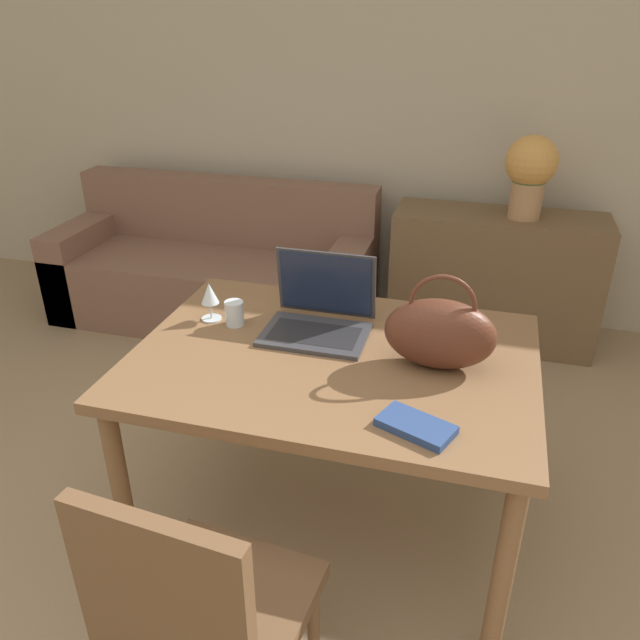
# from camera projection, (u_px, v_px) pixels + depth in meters

# --- Properties ---
(wall_back) EXTENTS (10.00, 0.06, 2.70)m
(wall_back) POSITION_uv_depth(u_px,v_px,m) (399.00, 88.00, 3.57)
(wall_back) COLOR #BCB29E
(wall_back) RESTS_ON ground_plane
(dining_table) EXTENTS (1.31, 0.95, 0.75)m
(dining_table) POSITION_uv_depth(u_px,v_px,m) (333.00, 376.00, 2.09)
(dining_table) COLOR brown
(dining_table) RESTS_ON ground_plane
(chair) EXTENTS (0.48, 0.48, 0.91)m
(chair) POSITION_uv_depth(u_px,v_px,m) (200.00, 614.00, 1.47)
(chair) COLOR brown
(chair) RESTS_ON ground_plane
(couch) EXTENTS (1.92, 0.76, 0.82)m
(couch) POSITION_uv_depth(u_px,v_px,m) (216.00, 273.00, 3.87)
(couch) COLOR #7F5B4C
(couch) RESTS_ON ground_plane
(sideboard) EXTENTS (1.15, 0.40, 0.76)m
(sideboard) POSITION_uv_depth(u_px,v_px,m) (493.00, 279.00, 3.55)
(sideboard) COLOR brown
(sideboard) RESTS_ON ground_plane
(laptop) EXTENTS (0.36, 0.29, 0.26)m
(laptop) POSITION_uv_depth(u_px,v_px,m) (320.00, 310.00, 2.19)
(laptop) COLOR #38383D
(laptop) RESTS_ON dining_table
(drinking_glass) EXTENTS (0.07, 0.07, 0.09)m
(drinking_glass) POSITION_uv_depth(u_px,v_px,m) (234.00, 313.00, 2.22)
(drinking_glass) COLOR silver
(drinking_glass) RESTS_ON dining_table
(wine_glass) EXTENTS (0.07, 0.07, 0.14)m
(wine_glass) POSITION_uv_depth(u_px,v_px,m) (210.00, 296.00, 2.24)
(wine_glass) COLOR silver
(wine_glass) RESTS_ON dining_table
(handbag) EXTENTS (0.35, 0.17, 0.32)m
(handbag) POSITION_uv_depth(u_px,v_px,m) (440.00, 333.00, 1.93)
(handbag) COLOR #592D1E
(handbag) RESTS_ON dining_table
(flower_vase) EXTENTS (0.27, 0.27, 0.43)m
(flower_vase) POSITION_uv_depth(u_px,v_px,m) (530.00, 171.00, 3.22)
(flower_vase) COLOR tan
(flower_vase) RESTS_ON sideboard
(book) EXTENTS (0.23, 0.18, 0.02)m
(book) POSITION_uv_depth(u_px,v_px,m) (416.00, 426.00, 1.68)
(book) COLOR navy
(book) RESTS_ON dining_table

